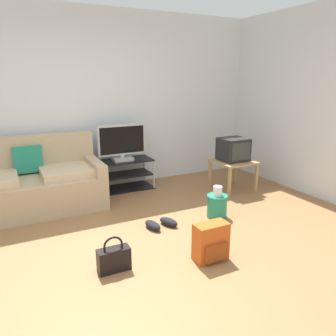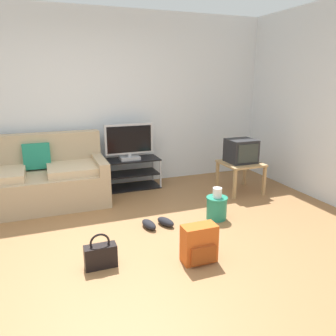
{
  "view_description": "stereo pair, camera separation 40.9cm",
  "coord_description": "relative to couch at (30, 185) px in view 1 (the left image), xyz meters",
  "views": [
    {
      "loc": [
        -0.99,
        -2.61,
        1.71
      ],
      "look_at": [
        0.8,
        0.93,
        0.61
      ],
      "focal_mm": 35.25,
      "sensor_mm": 36.0,
      "label": 1
    },
    {
      "loc": [
        -0.62,
        -2.78,
        1.71
      ],
      "look_at": [
        0.8,
        0.93,
        0.61
      ],
      "focal_mm": 35.25,
      "sensor_mm": 36.0,
      "label": 2
    }
  ],
  "objects": [
    {
      "name": "wall_back",
      "position": [
        0.76,
        0.55,
        1.01
      ],
      "size": [
        9.0,
        0.1,
        2.7
      ],
      "primitive_type": "cube",
      "color": "silver",
      "rests_on": "ground_plane"
    },
    {
      "name": "wall_right",
      "position": [
        3.81,
        -1.06,
        1.01
      ],
      "size": [
        0.1,
        3.6,
        2.7
      ],
      "primitive_type": "cube",
      "color": "silver",
      "rests_on": "ground_plane"
    },
    {
      "name": "side_table",
      "position": [
        2.89,
        -0.56,
        0.06
      ],
      "size": [
        0.57,
        0.57,
        0.46
      ],
      "color": "tan",
      "rests_on": "ground_plane"
    },
    {
      "name": "handbag",
      "position": [
        0.52,
        -1.91,
        -0.22
      ],
      "size": [
        0.3,
        0.13,
        0.34
      ],
      "rotation": [
        0.0,
        0.0,
        0.05
      ],
      "color": "black",
      "rests_on": "ground_plane"
    },
    {
      "name": "ground_plane",
      "position": [
        0.76,
        -1.9,
        -0.35
      ],
      "size": [
        9.0,
        9.8,
        0.02
      ],
      "primitive_type": "cube",
      "color": "olive"
    },
    {
      "name": "crt_tv",
      "position": [
        2.89,
        -0.54,
        0.3
      ],
      "size": [
        0.41,
        0.38,
        0.35
      ],
      "color": "#232326",
      "rests_on": "side_table"
    },
    {
      "name": "cleaning_bucket",
      "position": [
        2.06,
        -1.33,
        -0.17
      ],
      "size": [
        0.26,
        0.26,
        0.41
      ],
      "color": "#238466",
      "rests_on": "ground_plane"
    },
    {
      "name": "backpack",
      "position": [
        1.42,
        -2.14,
        -0.16
      ],
      "size": [
        0.33,
        0.24,
        0.37
      ],
      "rotation": [
        0.0,
        0.0,
        -0.19
      ],
      "color": "#CC561E",
      "rests_on": "ground_plane"
    },
    {
      "name": "flat_tv",
      "position": [
        1.36,
        0.2,
        0.4
      ],
      "size": [
        0.75,
        0.22,
        0.56
      ],
      "color": "#B2B2B7",
      "rests_on": "tv_stand"
    },
    {
      "name": "tv_stand",
      "position": [
        1.36,
        0.22,
        -0.11
      ],
      "size": [
        0.93,
        0.43,
        0.47
      ],
      "color": "black",
      "rests_on": "ground_plane"
    },
    {
      "name": "couch",
      "position": [
        0.0,
        0.0,
        0.0
      ],
      "size": [
        1.83,
        0.93,
        0.94
      ],
      "color": "tan",
      "rests_on": "ground_plane"
    },
    {
      "name": "sneakers_pair",
      "position": [
        1.29,
        -1.29,
        -0.3
      ],
      "size": [
        0.39,
        0.29,
        0.09
      ],
      "color": "black",
      "rests_on": "ground_plane"
    }
  ]
}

